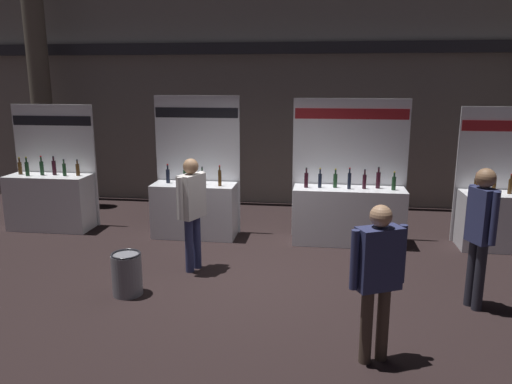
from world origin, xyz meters
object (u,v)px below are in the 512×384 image
Objects in this scene: visitor_3 at (378,270)px; exhibitor_booth_1 at (195,203)px; exhibitor_booth_2 at (348,209)px; trash_bin at (127,274)px; visitor_0 at (192,204)px; visitor_1 at (481,228)px; exhibitor_booth_0 at (51,197)px.

exhibitor_booth_1 is at bearing 100.81° from visitor_3.
exhibitor_booth_2 is 4.30× the size of trash_bin.
visitor_0 reaches higher than trash_bin.
visitor_3 is at bearing -88.63° from exhibitor_booth_2.
visitor_1 is (4.19, -2.40, 0.43)m from exhibitor_booth_1.
visitor_0 is at bearing -124.86° from visitor_1.
exhibitor_booth_0 is 1.32× the size of visitor_1.
exhibitor_booth_1 is at bearing -1.53° from exhibitor_booth_0.
visitor_0 is at bearing -28.00° from exhibitor_booth_0.
exhibitor_booth_0 reaches higher than visitor_1.
exhibitor_booth_1 is (2.84, -0.08, -0.01)m from exhibitor_booth_0.
exhibitor_booth_0 is at bearing 84.58° from visitor_0.
exhibitor_booth_2 is at bearing -1.05° from exhibitor_booth_0.
visitor_1 is 1.08× the size of visitor_3.
exhibitor_booth_1 is at bearing 179.45° from exhibitor_booth_2.
exhibitor_booth_1 reaches higher than exhibitor_booth_0.
trash_bin is (-0.26, -2.61, -0.32)m from exhibitor_booth_1.
exhibitor_booth_0 is at bearing 178.95° from exhibitor_booth_2.
exhibitor_booth_1 is at bearing 35.95° from visitor_0.
exhibitor_booth_0 is at bearing 133.91° from trash_bin.
visitor_0 is (0.39, -1.64, 0.40)m from exhibitor_booth_1.
visitor_0 is (3.23, -1.72, 0.40)m from exhibitor_booth_0.
visitor_1 reaches higher than trash_bin.
exhibitor_booth_1 is 2.74m from exhibitor_booth_2.
trash_bin is 4.52m from visitor_1.
visitor_3 is at bearing -108.83° from visitor_0.
exhibitor_booth_0 is 0.93× the size of exhibitor_booth_1.
visitor_3 is (0.09, -3.77, 0.37)m from exhibitor_booth_2.
exhibitor_booth_0 reaches higher than trash_bin.
visitor_0 is (-2.35, -1.62, 0.40)m from exhibitor_booth_2.
visitor_3 reaches higher than trash_bin.
trash_bin is at bearing -95.64° from exhibitor_booth_1.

